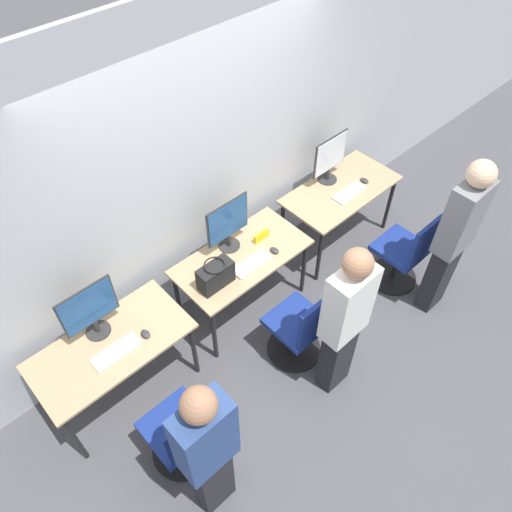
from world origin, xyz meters
The scene contains 22 objects.
ground_plane centered at (0.00, 0.00, 0.00)m, with size 20.00×20.00×0.00m, color #4C4C51.
wall_back centered at (0.00, 0.73, 1.40)m, with size 12.00×0.05×2.80m.
desk_left centered at (-1.31, 0.30, 0.63)m, with size 1.19×0.61×0.71m.
monitor_left centered at (-1.31, 0.47, 0.98)m, with size 0.43×0.19×0.50m.
keyboard_left centered at (-1.31, 0.22, 0.72)m, with size 0.37×0.14×0.02m.
mouse_left centered at (-1.06, 0.20, 0.73)m, with size 0.06×0.09×0.03m.
office_chair_left centered at (-1.27, -0.48, 0.37)m, with size 0.48×0.48×0.91m.
person_left centered at (-1.29, -0.84, 0.86)m, with size 0.36×0.21×1.59m.
desk_center centered at (0.00, 0.30, 0.63)m, with size 1.19×0.61×0.71m.
monitor_center centered at (0.00, 0.47, 0.98)m, with size 0.43×0.19×0.50m.
keyboard_center centered at (0.00, 0.17, 0.72)m, with size 0.37×0.14×0.02m.
mouse_center centered at (0.24, 0.15, 0.73)m, with size 0.06×0.09×0.03m.
office_chair_center centered at (0.01, -0.43, 0.37)m, with size 0.48×0.48×0.91m.
person_center centered at (0.04, -0.79, 0.88)m, with size 0.36×0.21×1.62m.
desk_right centered at (1.31, 0.30, 0.63)m, with size 1.19×0.61×0.71m.
monitor_right centered at (1.31, 0.49, 0.98)m, with size 0.43×0.19×0.50m.
keyboard_right centered at (1.31, 0.20, 0.72)m, with size 0.37×0.14×0.02m.
mouse_right centered at (1.55, 0.22, 0.73)m, with size 0.06×0.09×0.03m.
office_chair_right centered at (1.34, -0.51, 0.37)m, with size 0.48×0.48×0.91m.
person_right centered at (1.35, -0.88, 0.92)m, with size 0.36×0.22×1.68m.
handbag centered at (-0.36, 0.21, 0.83)m, with size 0.30×0.18×0.25m.
placard_center centered at (0.26, 0.33, 0.75)m, with size 0.16×0.03×0.08m.
Camera 1 is at (-1.84, -1.88, 3.92)m, focal length 35.00 mm.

